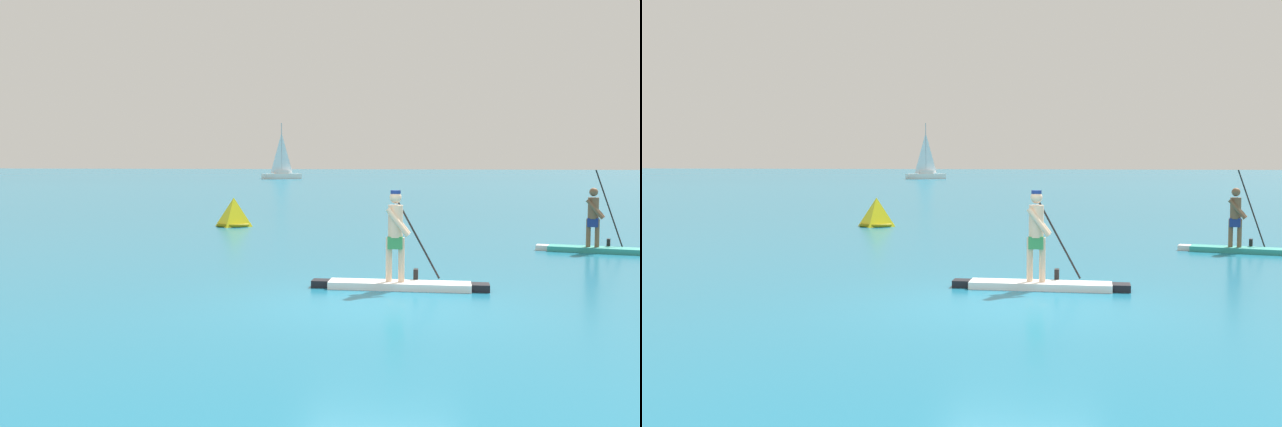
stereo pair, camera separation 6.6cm
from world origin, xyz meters
The scene contains 5 objects.
ground centered at (0.00, 0.00, 0.00)m, with size 440.00×440.00×0.00m, color #196B8C.
paddleboarder_mid_center centered at (0.12, 1.63, 0.37)m, with size 3.14×0.87×1.76m.
paddleboarder_far_right centered at (4.21, 8.22, 0.31)m, with size 3.06×1.05×2.06m.
race_marker_buoy centered at (-7.25, 13.42, 0.44)m, with size 1.21×1.21×1.00m.
sailboat_left_horizon centered at (-26.61, 85.28, 0.97)m, with size 4.84×4.44×7.36m.
Camera 1 is at (1.89, -11.73, 2.24)m, focal length 42.91 mm.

